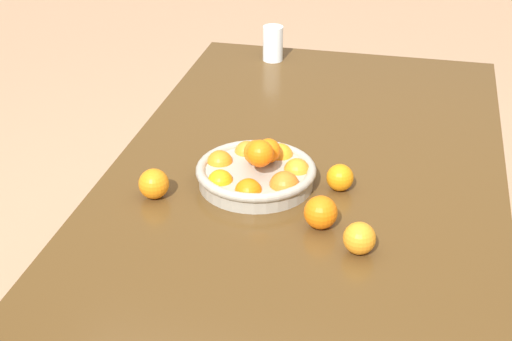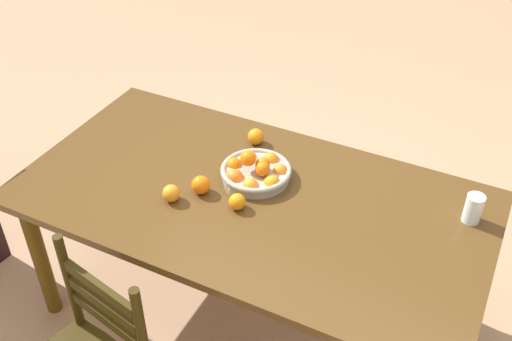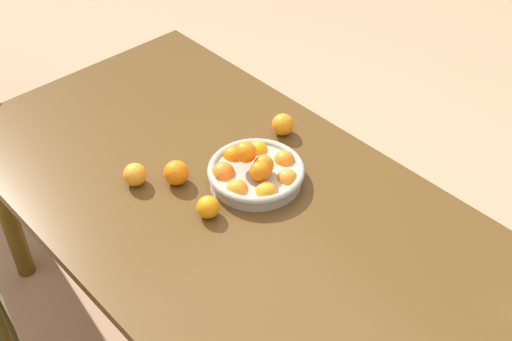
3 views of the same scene
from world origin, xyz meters
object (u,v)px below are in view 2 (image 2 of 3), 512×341
(orange_loose_3, at_px, (237,202))
(fruit_bowl, at_px, (256,172))
(orange_loose_2, at_px, (201,185))
(dining_table, at_px, (251,210))
(orange_loose_0, at_px, (171,193))
(drinking_glass, at_px, (473,209))
(orange_loose_1, at_px, (256,137))

(orange_loose_3, bearing_deg, fruit_bowl, -84.36)
(fruit_bowl, bearing_deg, orange_loose_2, 49.11)
(dining_table, xyz_separation_m, orange_loose_2, (0.20, 0.07, 0.12))
(orange_loose_0, xyz_separation_m, drinking_glass, (-1.12, -0.42, 0.02))
(orange_loose_2, bearing_deg, orange_loose_0, 49.94)
(fruit_bowl, height_order, orange_loose_2, fruit_bowl)
(orange_loose_0, distance_m, orange_loose_1, 0.53)
(orange_loose_2, height_order, drinking_glass, drinking_glass)
(orange_loose_0, height_order, orange_loose_3, orange_loose_0)
(orange_loose_3, relative_size, drinking_glass, 0.56)
(dining_table, distance_m, drinking_glass, 0.89)
(fruit_bowl, bearing_deg, orange_loose_3, 95.64)
(dining_table, bearing_deg, orange_loose_2, 20.94)
(fruit_bowl, distance_m, orange_loose_2, 0.24)
(dining_table, bearing_deg, orange_loose_1, -66.16)
(drinking_glass, bearing_deg, fruit_bowl, 9.10)
(dining_table, bearing_deg, fruit_bowl, -72.50)
(orange_loose_1, bearing_deg, dining_table, 113.84)
(dining_table, distance_m, orange_loose_3, 0.15)
(dining_table, height_order, orange_loose_0, orange_loose_0)
(dining_table, relative_size, orange_loose_0, 26.77)
(orange_loose_0, distance_m, orange_loose_3, 0.27)
(dining_table, height_order, fruit_bowl, fruit_bowl)
(dining_table, height_order, orange_loose_2, orange_loose_2)
(orange_loose_2, bearing_deg, orange_loose_1, -95.95)
(orange_loose_1, distance_m, orange_loose_2, 0.42)
(orange_loose_1, relative_size, drinking_glass, 0.62)
(fruit_bowl, relative_size, orange_loose_0, 4.19)
(orange_loose_1, bearing_deg, drinking_glass, 174.64)
(dining_table, xyz_separation_m, drinking_glass, (-0.84, -0.25, 0.14))
(orange_loose_2, bearing_deg, orange_loose_3, 173.23)
(orange_loose_0, bearing_deg, orange_loose_3, -163.84)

